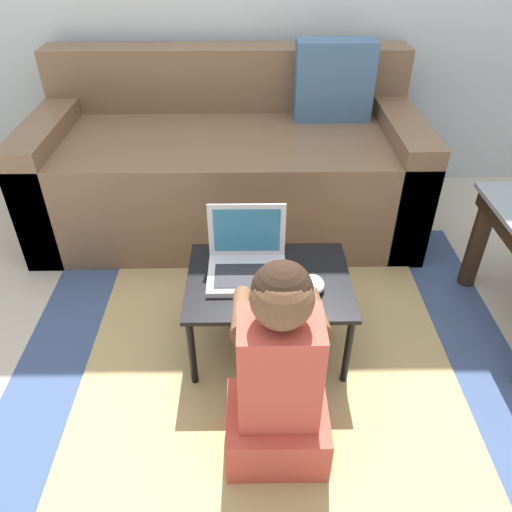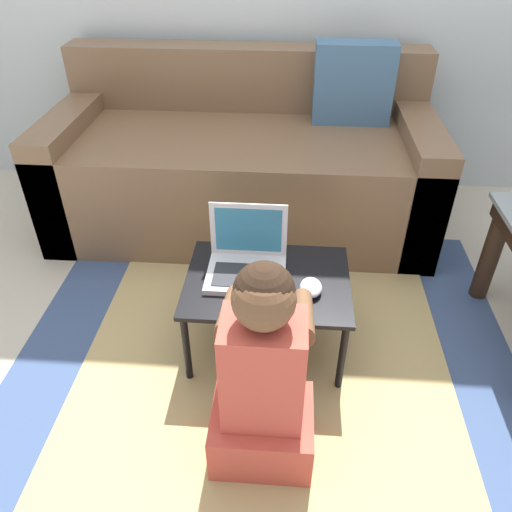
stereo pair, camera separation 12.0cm
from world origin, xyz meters
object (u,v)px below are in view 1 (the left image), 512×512
Objects in this scene: laptop_desk at (269,286)px; couch at (229,166)px; laptop at (247,264)px; computer_mouse at (313,284)px; person_seated at (279,377)px.

couch is at bearing 100.19° from laptop_desk.
laptop_desk is 0.11m from laptop.
laptop_desk is 2.10× the size of laptop.
couch is at bearing 95.83° from laptop.
laptop_desk is 0.16m from computer_mouse.
couch is at bearing 107.81° from computer_mouse.
couch is 17.88× the size of computer_mouse.
person_seated is at bearing -109.42° from computer_mouse.
laptop_desk is (0.16, -0.90, -0.02)m from couch.
computer_mouse is at bearing -22.20° from laptop.
couch is 3.16× the size of laptop_desk.
laptop is 2.70× the size of computer_mouse.
person_seated is at bearing -88.38° from laptop_desk.
couch is 2.57× the size of person_seated.
person_seated is at bearing -79.55° from laptop.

